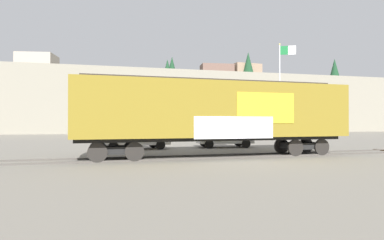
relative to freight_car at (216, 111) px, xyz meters
The scene contains 7 objects.
ground_plane 2.54m from the freight_car, ahead, with size 260.00×260.00×0.00m, color slate.
track 2.42m from the freight_car, behind, with size 60.02×3.66×0.08m.
freight_car is the anchor object (origin of this frame).
flagpole 16.31m from the freight_car, 47.24° to the left, with size 1.52×0.69×9.61m.
hillside 56.98m from the freight_car, 89.28° to the left, with size 122.25×38.14×16.14m.
parked_car_white 7.40m from the freight_car, 123.12° to the left, with size 4.92×2.61×1.67m.
parked_car_silver 6.96m from the freight_car, 66.48° to the left, with size 4.18×2.20×1.72m.
Camera 1 is at (-6.13, -16.20, 1.85)m, focal length 29.72 mm.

